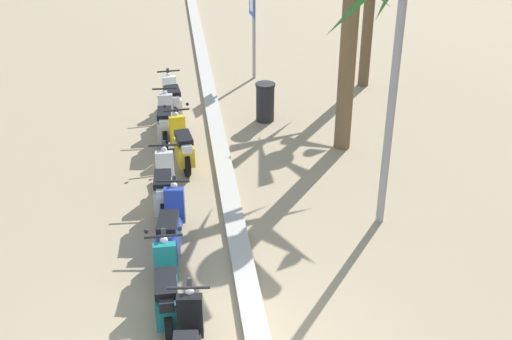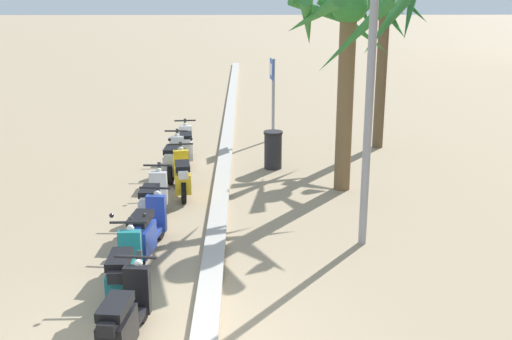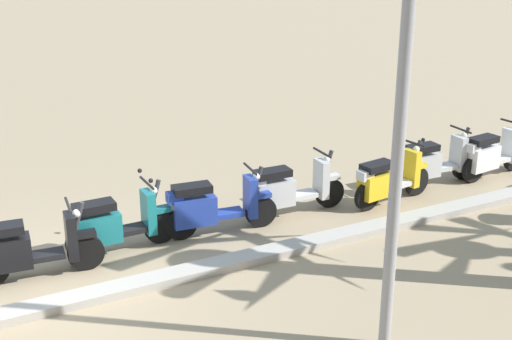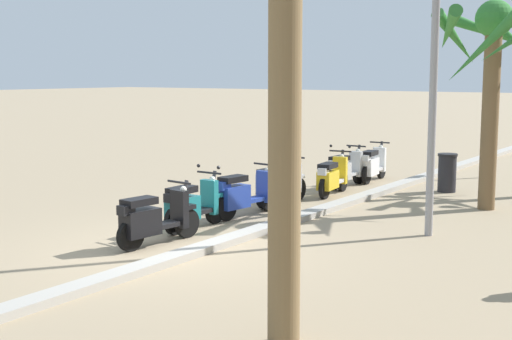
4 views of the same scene
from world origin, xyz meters
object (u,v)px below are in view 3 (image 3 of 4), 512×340
at_px(scooter_silver_mid_rear, 289,190).
at_px(scooter_blue_gap_after_mid, 212,207).
at_px(scooter_white_last_in_row, 491,155).
at_px(scooter_black_far_back, 26,249).
at_px(scooter_teal_second_in_line, 114,224).
at_px(scooter_yellow_tail_end, 388,180).
at_px(scooter_silver_mid_front, 433,162).

height_order(scooter_silver_mid_rear, scooter_blue_gap_after_mid, same).
bearing_deg(scooter_white_last_in_row, scooter_black_far_back, 0.17).
bearing_deg(scooter_teal_second_in_line, scooter_yellow_tail_end, 175.62).
distance_m(scooter_yellow_tail_end, scooter_teal_second_in_line, 4.81).
distance_m(scooter_white_last_in_row, scooter_yellow_tail_end, 2.58).
relative_size(scooter_teal_second_in_line, scooter_black_far_back, 0.95).
distance_m(scooter_white_last_in_row, scooter_black_far_back, 8.67).
bearing_deg(scooter_black_far_back, scooter_silver_mid_rear, -176.60).
bearing_deg(scooter_teal_second_in_line, scooter_silver_mid_front, 179.70).
height_order(scooter_silver_mid_front, scooter_yellow_tail_end, scooter_yellow_tail_end).
xyz_separation_m(scooter_silver_mid_rear, scooter_teal_second_in_line, (3.01, 0.02, 0.00)).
distance_m(scooter_silver_mid_front, scooter_silver_mid_rear, 3.09).
height_order(scooter_silver_mid_front, scooter_blue_gap_after_mid, same).
relative_size(scooter_yellow_tail_end, scooter_silver_mid_rear, 0.95).
bearing_deg(scooter_black_far_back, scooter_white_last_in_row, -179.83).
bearing_deg(scooter_yellow_tail_end, scooter_black_far_back, -1.18).
relative_size(scooter_white_last_in_row, scooter_teal_second_in_line, 1.00).
height_order(scooter_white_last_in_row, scooter_yellow_tail_end, scooter_yellow_tail_end).
relative_size(scooter_yellow_tail_end, scooter_blue_gap_after_mid, 0.94).
height_order(scooter_silver_mid_rear, scooter_teal_second_in_line, scooter_teal_second_in_line).
xyz_separation_m(scooter_silver_mid_front, scooter_silver_mid_rear, (3.09, -0.05, 0.01)).
height_order(scooter_yellow_tail_end, scooter_silver_mid_rear, scooter_yellow_tail_end).
bearing_deg(scooter_silver_mid_rear, scooter_white_last_in_row, 176.97).
relative_size(scooter_silver_mid_front, scooter_yellow_tail_end, 1.02).
bearing_deg(scooter_black_far_back, scooter_silver_mid_front, -178.38).
bearing_deg(scooter_blue_gap_after_mid, scooter_black_far_back, 3.14).
xyz_separation_m(scooter_yellow_tail_end, scooter_black_far_back, (6.09, -0.13, 0.01)).
relative_size(scooter_silver_mid_front, scooter_teal_second_in_line, 1.03).
height_order(scooter_silver_mid_front, scooter_silver_mid_rear, same).
xyz_separation_m(scooter_yellow_tail_end, scooter_blue_gap_after_mid, (3.24, -0.28, 0.02)).
xyz_separation_m(scooter_white_last_in_row, scooter_silver_mid_rear, (4.35, -0.23, -0.00)).
bearing_deg(scooter_silver_mid_rear, scooter_teal_second_in_line, 0.29).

